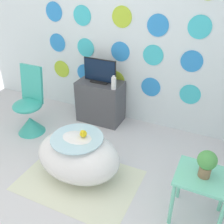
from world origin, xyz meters
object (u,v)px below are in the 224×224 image
object	(u,v)px
potted_plant_left	(207,162)
tv	(100,72)
chair	(30,114)
vase	(114,83)
bathtub	(78,156)

from	to	relation	value
potted_plant_left	tv	bearing A→B (deg)	143.54
chair	potted_plant_left	bearing A→B (deg)	-11.95
chair	vase	bearing A→B (deg)	28.95
bathtub	vase	xyz separation A→B (m)	(-0.05, 0.94, 0.40)
bathtub	vase	world-z (taller)	vase
tv	bathtub	bearing A→B (deg)	-74.24
tv	vase	xyz separation A→B (m)	(0.25, -0.12, -0.06)
bathtub	chair	xyz separation A→B (m)	(-0.97, 0.43, 0.02)
chair	tv	world-z (taller)	tv
vase	potted_plant_left	size ratio (longest dim) A/B	0.75
bathtub	tv	size ratio (longest dim) A/B	1.95
potted_plant_left	vase	bearing A→B (deg)	141.64
vase	bathtub	bearing A→B (deg)	-87.03
bathtub	vase	size ratio (longest dim) A/B	4.96
tv	vase	size ratio (longest dim) A/B	2.55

